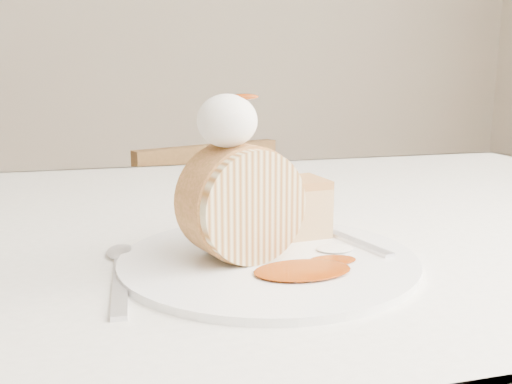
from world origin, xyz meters
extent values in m
cube|color=white|center=(0.00, 0.20, 0.73)|extent=(1.40, 0.90, 0.04)
cube|color=white|center=(0.00, 0.65, 0.61)|extent=(1.40, 0.01, 0.28)
cylinder|color=brown|center=(0.62, 0.57, 0.35)|extent=(0.06, 0.06, 0.71)
cube|color=brown|center=(-0.03, 0.92, 0.37)|extent=(0.47, 0.47, 0.03)
cube|color=brown|center=(0.03, 0.77, 0.58)|extent=(0.35, 0.16, 0.38)
cylinder|color=brown|center=(0.06, 1.12, 0.18)|extent=(0.03, 0.03, 0.36)
cylinder|color=brown|center=(-0.23, 1.01, 0.18)|extent=(0.03, 0.03, 0.36)
cylinder|color=brown|center=(0.17, 0.83, 0.18)|extent=(0.03, 0.03, 0.36)
cylinder|color=white|center=(-0.05, 0.01, 0.75)|extent=(0.33, 0.33, 0.01)
cylinder|color=beige|center=(-0.08, 0.01, 0.81)|extent=(0.12, 0.09, 0.11)
cube|color=#D1854F|center=(0.00, 0.07, 0.79)|extent=(0.07, 0.07, 0.05)
ellipsoid|color=white|center=(-0.09, 0.01, 0.89)|extent=(0.06, 0.06, 0.05)
ellipsoid|color=#8B3005|center=(-0.07, 0.01, 0.92)|extent=(0.03, 0.02, 0.01)
cube|color=silver|center=(0.05, 0.03, 0.76)|extent=(0.07, 0.18, 0.00)
cube|color=silver|center=(-0.19, -0.03, 0.75)|extent=(0.03, 0.18, 0.00)
camera|label=1|loc=(-0.20, -0.52, 0.94)|focal=40.00mm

